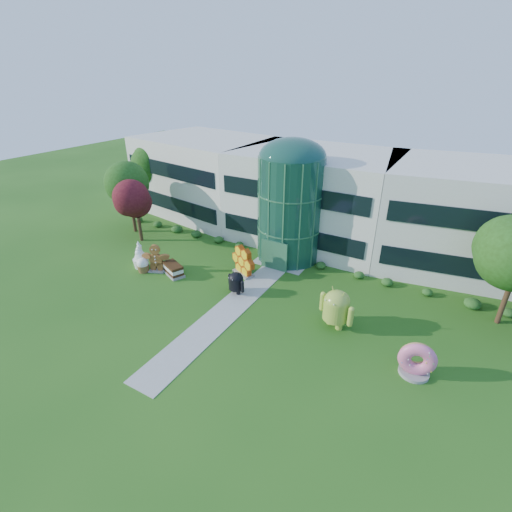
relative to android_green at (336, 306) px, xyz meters
The scene contains 14 objects.
ground 8.72m from the android_green, 155.24° to the right, with size 140.00×140.00×0.00m, color #215114.
building 16.64m from the android_green, 118.30° to the left, with size 46.00×15.00×9.30m, color beige, non-canonical shape.
atrium 11.89m from the android_green, 132.68° to the left, with size 6.00×6.00×9.80m, color #194738.
walkway 8.10m from the android_green, 168.49° to the right, with size 2.40×20.00×0.04m, color #9E9E93.
tree_red 23.63m from the android_green, behind, with size 4.00×4.00×6.00m, color #3F0C14, non-canonical shape.
trees_backdrop 12.46m from the android_green, 129.50° to the left, with size 52.00×8.00×8.40m, color #1E3F0F, non-canonical shape.
android_green is the anchor object (origin of this frame).
android_black 8.57m from the android_green, behind, with size 1.98×1.33×2.25m, color black, non-canonical shape.
donut 6.19m from the android_green, 19.85° to the right, with size 2.26×1.08×2.35m, color #DB5375, non-canonical shape.
gingerbread 16.94m from the android_green, behind, with size 2.88×1.11×2.66m, color brown, non-canonical shape.
ice_cream_sandwich 15.24m from the android_green, behind, with size 2.38×1.19×1.06m, color black, non-canonical shape.
honeycomb 10.23m from the android_green, 162.06° to the left, with size 3.14×1.12×2.47m, color yellow, non-canonical shape.
froyo 18.74m from the android_green, behind, with size 1.54×1.54×2.65m, color white, non-canonical shape.
cupcake 17.97m from the android_green, behind, with size 1.16×1.16×1.39m, color white, non-canonical shape.
Camera 1 is at (13.77, -18.07, 16.64)m, focal length 26.00 mm.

